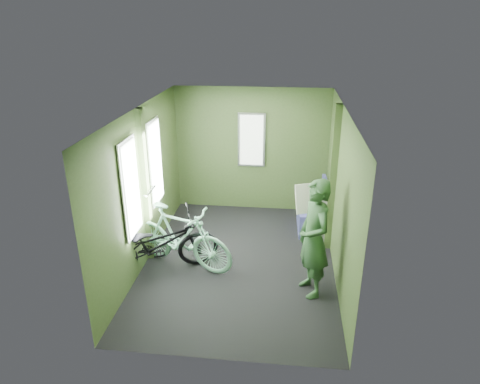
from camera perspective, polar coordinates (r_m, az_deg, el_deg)
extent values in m
plane|color=black|center=(6.55, -0.10, -9.26)|extent=(4.00, 4.00, 0.00)
cube|color=silver|center=(5.69, -0.12, 10.85)|extent=(2.80, 4.00, 0.02)
cube|color=#384D24|center=(7.90, 1.55, 5.58)|extent=(2.80, 0.02, 2.30)
cube|color=#384D24|center=(4.26, -3.22, -10.16)|extent=(2.80, 0.02, 2.30)
cube|color=#384D24|center=(6.33, -12.80, 0.62)|extent=(0.02, 4.00, 2.30)
cube|color=#384D24|center=(6.04, 13.20, -0.49)|extent=(0.02, 4.00, 2.30)
cube|color=#384D24|center=(6.32, -12.46, 0.60)|extent=(0.08, 0.12, 2.30)
cube|color=silver|center=(5.76, -14.26, 0.42)|extent=(0.02, 0.56, 1.34)
cube|color=silver|center=(6.74, -11.11, 3.92)|extent=(0.02, 0.56, 1.34)
cube|color=white|center=(5.59, -14.67, 5.45)|extent=(0.00, 0.12, 0.12)
cube|color=white|center=(6.59, -11.37, 8.29)|extent=(0.00, 0.12, 0.12)
cylinder|color=silver|center=(6.31, -11.82, 0.16)|extent=(0.03, 0.40, 0.03)
cube|color=#384D24|center=(6.59, 12.25, 1.55)|extent=(0.10, 0.10, 2.30)
cube|color=white|center=(6.67, 12.78, 8.08)|extent=(0.02, 0.40, 0.50)
cube|color=silver|center=(7.80, 1.54, 6.89)|extent=(0.50, 0.02, 1.00)
imported|color=black|center=(6.43, -10.66, -10.39)|extent=(1.91, 1.36, 1.01)
imported|color=#8BDAB5|center=(6.50, -7.75, -9.80)|extent=(1.77, 1.12, 1.05)
imported|color=#294C2A|center=(5.58, 9.81, -6.17)|extent=(0.58, 0.69, 1.61)
cube|color=silver|center=(5.63, 8.84, -0.86)|extent=(0.32, 0.23, 0.38)
cube|color=gray|center=(7.04, 10.92, -3.15)|extent=(0.27, 0.37, 0.90)
cube|color=navy|center=(7.50, 9.52, -3.44)|extent=(0.49, 0.85, 0.42)
cube|color=navy|center=(7.34, 11.32, -0.41)|extent=(0.08, 0.83, 0.46)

